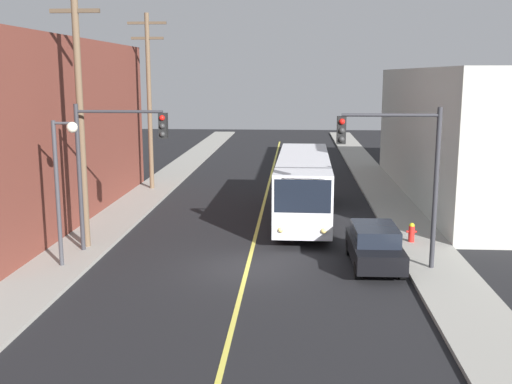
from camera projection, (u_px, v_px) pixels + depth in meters
ground_plane at (247, 268)px, 23.43m from camera, size 120.00×120.00×0.00m
sidewalk_left at (131, 208)px, 33.68m from camera, size 2.50×90.00×0.15m
sidewalk_right at (397, 212)px, 32.74m from camera, size 2.50×90.00×0.15m
lane_stripe_center at (266, 193)px, 38.13m from camera, size 0.16×60.00×0.01m
building_right_warehouse at (510, 134)px, 36.37m from camera, size 12.00×23.46×7.65m
city_bus at (303, 184)px, 31.21m from camera, size 2.74×12.19×3.20m
parked_car_black at (375, 245)px, 23.48m from camera, size 1.88×4.43×1.62m
utility_pole_near at (80, 101)px, 24.77m from camera, size 2.40×0.28×11.11m
utility_pole_mid at (149, 94)px, 38.03m from camera, size 2.40×0.28×10.83m
traffic_signal_left_corner at (116, 150)px, 24.49m from camera, size 3.75×0.48×6.00m
traffic_signal_right_corner at (395, 158)px, 22.34m from camera, size 3.75×0.48×6.00m
street_lamp_left at (62, 172)px, 22.62m from camera, size 0.98×0.40×5.50m
fire_hydrant at (411, 232)px, 26.50m from camera, size 0.44×0.26×0.84m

